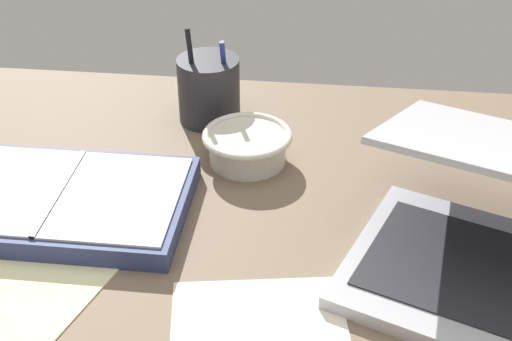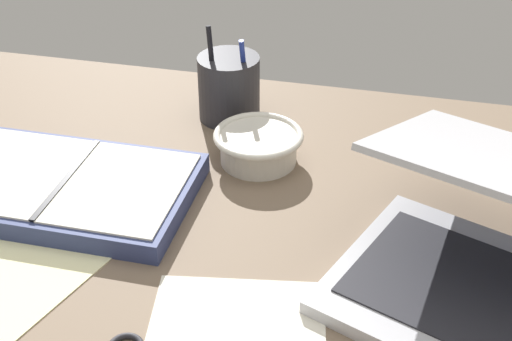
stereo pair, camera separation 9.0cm
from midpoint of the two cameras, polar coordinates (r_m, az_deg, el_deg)
The scene contains 6 objects.
desk_top at distance 86.55cm, azimuth 2.43°, elevation -8.35°, with size 140.00×100.00×2.00cm, color #75604C.
laptop at distance 84.99cm, azimuth 21.78°, elevation -6.44°, with size 42.15×42.80×17.34cm.
bowl at distance 103.54cm, azimuth 2.68°, elevation 1.98°, with size 13.13×13.13×4.86cm.
pen_cup at distance 113.94cm, azimuth 0.09°, elevation 6.59°, with size 9.82×9.82×15.84cm.
planner at distance 98.53cm, azimuth -12.25°, elevation -1.44°, with size 33.38×21.69×3.33cm.
paper_sheet_beside_planner at distance 88.13cm, azimuth -17.07°, elevation -8.29°, with size 18.17×26.38×0.16cm, color #F4EFB2.
Camera 2 is at (15.99, -62.89, 58.47)cm, focal length 50.00 mm.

